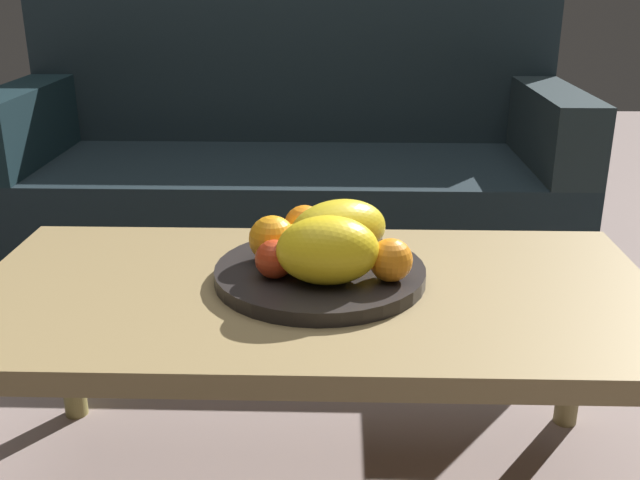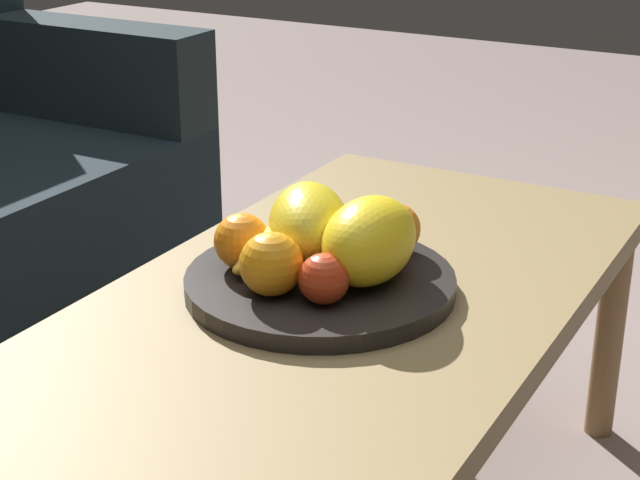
% 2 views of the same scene
% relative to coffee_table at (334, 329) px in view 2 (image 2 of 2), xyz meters
% --- Properties ---
extents(coffee_table, '(1.18, 0.59, 0.44)m').
position_rel_coffee_table_xyz_m(coffee_table, '(0.00, 0.00, 0.00)').
color(coffee_table, olive).
rests_on(coffee_table, ground_plane).
extents(fruit_bowl, '(0.37, 0.37, 0.03)m').
position_rel_coffee_table_xyz_m(fruit_bowl, '(0.01, 0.03, 0.06)').
color(fruit_bowl, black).
rests_on(fruit_bowl, coffee_table).
extents(melon_large_front, '(0.21, 0.18, 0.11)m').
position_rel_coffee_table_xyz_m(melon_large_front, '(0.04, 0.06, 0.13)').
color(melon_large_front, yellow).
rests_on(melon_large_front, fruit_bowl).
extents(melon_smaller_beside, '(0.17, 0.12, 0.11)m').
position_rel_coffee_table_xyz_m(melon_smaller_beside, '(0.02, -0.04, 0.13)').
color(melon_smaller_beside, yellow).
rests_on(melon_smaller_beside, fruit_bowl).
extents(orange_front, '(0.08, 0.08, 0.08)m').
position_rel_coffee_table_xyz_m(orange_front, '(-0.07, 0.05, 0.11)').
color(orange_front, orange).
rests_on(orange_front, fruit_bowl).
extents(orange_left, '(0.07, 0.07, 0.07)m').
position_rel_coffee_table_xyz_m(orange_left, '(0.13, -0.03, 0.11)').
color(orange_left, orange).
rests_on(orange_left, fruit_bowl).
extents(orange_right, '(0.08, 0.08, 0.08)m').
position_rel_coffee_table_xyz_m(orange_right, '(-0.02, 0.13, 0.11)').
color(orange_right, orange).
rests_on(orange_right, fruit_bowl).
extents(apple_front, '(0.07, 0.07, 0.07)m').
position_rel_coffee_table_xyz_m(apple_front, '(-0.07, -0.02, 0.11)').
color(apple_front, '#BA3416').
rests_on(apple_front, fruit_bowl).
extents(banana_bunch, '(0.16, 0.12, 0.06)m').
position_rel_coffee_table_xyz_m(banana_bunch, '(0.00, 0.10, 0.10)').
color(banana_bunch, gold).
rests_on(banana_bunch, fruit_bowl).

